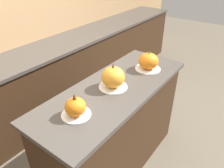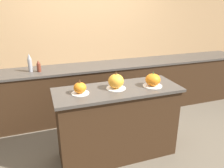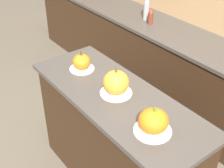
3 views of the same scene
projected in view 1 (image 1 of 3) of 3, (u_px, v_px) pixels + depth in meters
name	position (u px, v px, depth m)	size (l,w,h in m)	color
ground_plane	(115.00, 163.00, 2.28)	(12.00, 12.00, 0.00)	#665B4C
wall_back	(4.00, 19.00, 2.41)	(8.00, 0.06, 2.50)	tan
kitchen_island	(115.00, 129.00, 2.03)	(1.54, 0.58, 0.94)	#382314
back_counter	(35.00, 89.00, 2.66)	(6.00, 0.60, 0.91)	#382314
pumpkin_cake_left	(76.00, 108.00, 1.44)	(0.20, 0.20, 0.17)	white
pumpkin_cake_center	(113.00, 78.00, 1.74)	(0.23, 0.23, 0.22)	white
pumpkin_cake_right	(148.00, 62.00, 2.02)	(0.24, 0.24, 0.19)	white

